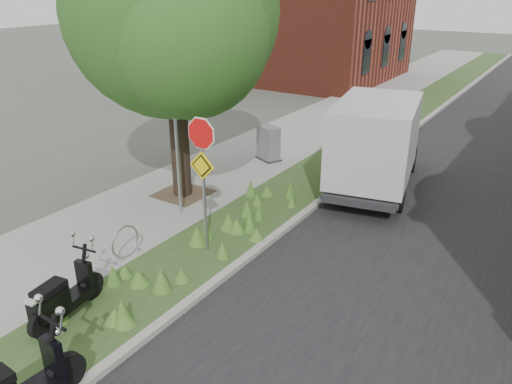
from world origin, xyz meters
TOP-DOWN VIEW (x-y plane):
  - ground at (0.00, 0.00)m, footprint 120.00×120.00m
  - sidewalk_near at (-4.25, 10.00)m, footprint 3.50×60.00m
  - verge at (-1.50, 10.00)m, footprint 2.00×60.00m
  - kerb_near at (-0.50, 10.00)m, footprint 0.20×60.00m
  - road at (3.00, 10.00)m, footprint 7.00×60.00m
  - street_tree_main at (-4.08, 2.86)m, footprint 6.21×5.54m
  - bare_post at (-3.20, 1.80)m, footprint 0.08×0.08m
  - bike_hoop at (-2.70, -0.60)m, footprint 0.06×0.78m
  - sign_assembly at (-1.40, 0.58)m, footprint 0.94×0.08m
  - brick_building at (-9.50, 22.00)m, footprint 9.40×10.40m
  - scooter_near at (-1.99, -2.83)m, footprint 0.55×1.77m
  - box_truck at (0.31, 6.48)m, footprint 2.98×5.43m
  - utility_cabinet at (-3.52, 6.69)m, footprint 1.02×0.87m

SIDE VIEW (x-z plane):
  - ground at x=0.00m, z-range 0.00..0.00m
  - road at x=3.00m, z-range 0.00..0.01m
  - sidewalk_near at x=-4.25m, z-range 0.00..0.12m
  - verge at x=-1.50m, z-range 0.00..0.12m
  - kerb_near at x=-0.50m, z-range 0.00..0.13m
  - bike_hoop at x=-2.70m, z-range 0.11..0.88m
  - scooter_near at x=-1.99m, z-range 0.11..0.96m
  - utility_cabinet at x=-3.52m, z-range 0.10..1.24m
  - box_truck at x=0.31m, z-range 0.35..2.68m
  - bare_post at x=-3.20m, z-range 0.12..4.12m
  - sign_assembly at x=-1.40m, z-range 0.72..3.94m
  - brick_building at x=-9.50m, z-range 0.06..8.36m
  - street_tree_main at x=-4.08m, z-range 0.97..8.63m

